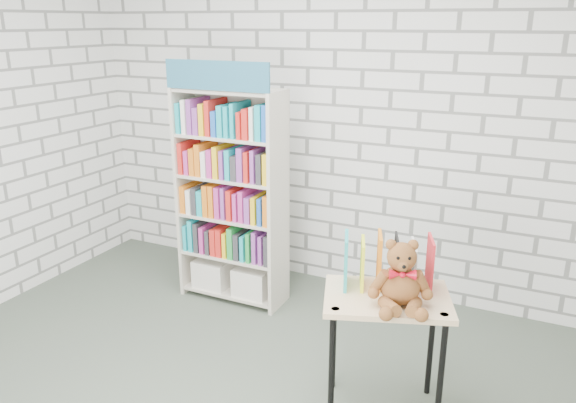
% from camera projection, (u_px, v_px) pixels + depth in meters
% --- Properties ---
extents(room_shell, '(4.52, 4.02, 2.81)m').
position_uv_depth(room_shell, '(189.00, 109.00, 2.75)').
color(room_shell, silver).
rests_on(room_shell, ground).
extents(bookshelf, '(0.86, 0.33, 1.93)m').
position_uv_depth(bookshelf, '(232.00, 195.00, 4.43)').
color(bookshelf, beige).
rests_on(bookshelf, ground).
extents(display_table, '(0.81, 0.68, 0.75)m').
position_uv_depth(display_table, '(386.00, 313.00, 3.14)').
color(display_table, '#D5AD80').
rests_on(display_table, ground).
extents(table_books, '(0.53, 0.36, 0.29)m').
position_uv_depth(table_books, '(387.00, 264.00, 3.17)').
color(table_books, teal).
rests_on(table_books, display_table).
extents(teddy_bear, '(0.34, 0.33, 0.37)m').
position_uv_depth(teddy_bear, '(401.00, 281.00, 2.95)').
color(teddy_bear, brown).
rests_on(teddy_bear, display_table).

